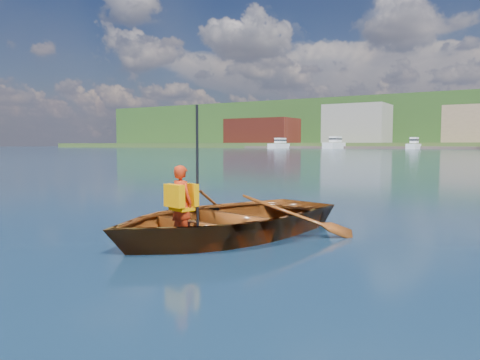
% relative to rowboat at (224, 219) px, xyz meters
% --- Properties ---
extents(ground, '(600.00, 600.00, 0.00)m').
position_rel_rowboat_xyz_m(ground, '(0.69, 0.09, -0.26)').
color(ground, '#0E1C40').
rests_on(ground, ground).
extents(rowboat, '(3.75, 4.56, 0.82)m').
position_rel_rowboat_xyz_m(rowboat, '(0.00, 0.00, 0.00)').
color(rowboat, maroon).
rests_on(rowboat, ground).
extents(child_paddler, '(0.41, 0.40, 1.79)m').
position_rel_rowboat_xyz_m(child_paddler, '(-0.08, -0.91, 0.36)').
color(child_paddler, red).
rests_on(child_paddler, ground).
extents(dock, '(160.04, 9.50, 0.80)m').
position_rel_rowboat_xyz_m(dock, '(-8.14, 148.09, 0.14)').
color(dock, brown).
rests_on(dock, ground).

